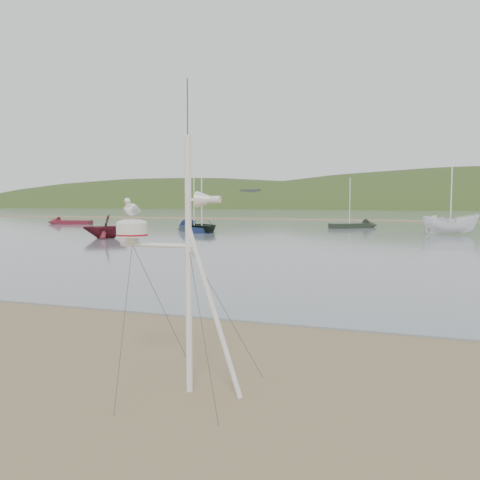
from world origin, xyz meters
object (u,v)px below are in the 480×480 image
(mast_rig, at_px, (184,318))
(sailboat_dark_mid, at_px, (360,225))
(boat_red, at_px, (105,216))
(sailboat_blue_near, at_px, (190,228))
(boat_dark, at_px, (202,204))
(boat_white, at_px, (451,208))
(dinghy_red_far, at_px, (64,222))

(mast_rig, xyz_separation_m, sailboat_dark_mid, (-2.84, 48.35, -0.79))
(boat_red, height_order, sailboat_blue_near, sailboat_blue_near)
(boat_red, bearing_deg, sailboat_dark_mid, 104.70)
(mast_rig, xyz_separation_m, boat_red, (-19.35, 26.23, 0.60))
(boat_dark, xyz_separation_m, sailboat_dark_mid, (12.70, 12.76, -2.33))
(boat_white, height_order, sailboat_dark_mid, sailboat_dark_mid)
(sailboat_blue_near, xyz_separation_m, sailboat_dark_mid, (14.86, 10.80, 0.00))
(boat_dark, bearing_deg, dinghy_red_far, 118.28)
(mast_rig, bearing_deg, boat_dark, 113.59)
(boat_white, relative_size, dinghy_red_far, 0.78)
(boat_red, xyz_separation_m, dinghy_red_far, (-18.97, 18.77, -1.40))
(mast_rig, height_order, boat_red, mast_rig)
(boat_dark, bearing_deg, mast_rig, -105.69)
(boat_dark, height_order, boat_white, boat_dark)
(sailboat_blue_near, distance_m, sailboat_dark_mid, 18.37)
(mast_rig, height_order, boat_dark, boat_dark)
(sailboat_dark_mid, xyz_separation_m, dinghy_red_far, (-35.48, -3.35, -0.01))
(boat_white, height_order, dinghy_red_far, boat_white)
(boat_dark, bearing_deg, sailboat_blue_near, 98.46)
(boat_dark, relative_size, dinghy_red_far, 0.89)
(sailboat_blue_near, relative_size, dinghy_red_far, 1.24)
(dinghy_red_far, bearing_deg, boat_dark, -22.44)
(mast_rig, bearing_deg, boat_red, 126.42)
(sailboat_dark_mid, height_order, dinghy_red_far, sailboat_dark_mid)
(sailboat_blue_near, distance_m, dinghy_red_far, 21.93)
(mast_rig, distance_m, sailboat_blue_near, 41.52)
(mast_rig, relative_size, sailboat_blue_near, 0.63)
(dinghy_red_far, bearing_deg, boat_white, -6.83)
(mast_rig, relative_size, sailboat_dark_mid, 0.79)
(boat_white, xyz_separation_m, dinghy_red_far, (-43.88, 5.25, -2.02))
(boat_red, xyz_separation_m, sailboat_dark_mid, (16.52, 22.12, -1.39))
(boat_white, bearing_deg, sailboat_dark_mid, 40.82)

